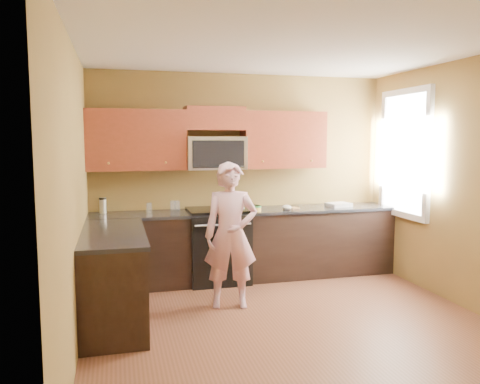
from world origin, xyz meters
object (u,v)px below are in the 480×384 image
object	(u,v)px
butter_tub	(256,211)
travel_mug	(103,213)
frying_pan	(227,211)
stove	(218,245)
woman	(231,235)
microwave	(215,169)

from	to	relation	value
butter_tub	travel_mug	bearing A→B (deg)	169.65
frying_pan	travel_mug	bearing A→B (deg)	167.57
stove	butter_tub	bearing A→B (deg)	-19.21
woman	frying_pan	bearing A→B (deg)	91.74
stove	woman	world-z (taller)	woman
stove	microwave	size ratio (longest dim) A/B	1.25
microwave	butter_tub	xyz separation A→B (m)	(0.47, -0.29, -0.53)
stove	woman	distance (m)	1.01
microwave	butter_tub	bearing A→B (deg)	-31.67
microwave	butter_tub	distance (m)	0.76
microwave	woman	bearing A→B (deg)	-92.94
stove	travel_mug	bearing A→B (deg)	172.69
stove	butter_tub	distance (m)	0.66
butter_tub	frying_pan	bearing A→B (deg)	-167.09
stove	microwave	bearing A→B (deg)	90.00
microwave	frying_pan	size ratio (longest dim) A/B	1.57
microwave	frying_pan	xyz separation A→B (m)	(0.06, -0.38, -0.50)
frying_pan	butter_tub	bearing A→B (deg)	16.96
microwave	frying_pan	distance (m)	0.63
stove	microwave	world-z (taller)	microwave
frying_pan	stove	bearing A→B (deg)	107.41
microwave	frying_pan	world-z (taller)	microwave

